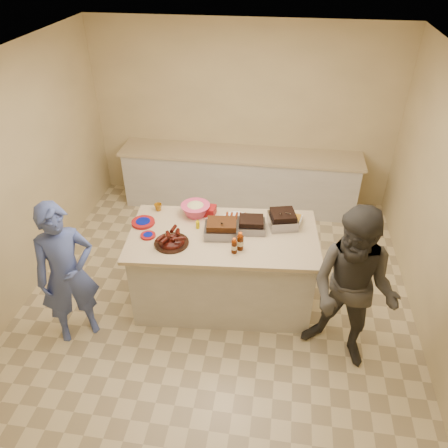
# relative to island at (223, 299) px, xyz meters

# --- Properties ---
(room) EXTENTS (4.50, 5.00, 2.70)m
(room) POSITION_rel_island_xyz_m (-0.07, -0.05, 0.00)
(room) COLOR beige
(room) RESTS_ON ground
(back_counter) EXTENTS (3.60, 0.64, 0.90)m
(back_counter) POSITION_rel_island_xyz_m (-0.07, 2.15, 0.45)
(back_counter) COLOR beige
(back_counter) RESTS_ON ground
(island) EXTENTS (2.10, 1.23, 0.96)m
(island) POSITION_rel_island_xyz_m (0.00, 0.00, 0.00)
(island) COLOR beige
(island) RESTS_ON ground
(rib_platter) EXTENTS (0.47, 0.47, 0.14)m
(rib_platter) POSITION_rel_island_xyz_m (-0.51, -0.24, 0.96)
(rib_platter) COLOR #3E0D08
(rib_platter) RESTS_ON island
(pulled_pork_tray) EXTENTS (0.39, 0.31, 0.11)m
(pulled_pork_tray) POSITION_rel_island_xyz_m (-0.02, -0.01, 0.96)
(pulled_pork_tray) COLOR #47230F
(pulled_pork_tray) RESTS_ON island
(brisket_tray) EXTENTS (0.32, 0.28, 0.09)m
(brisket_tray) POSITION_rel_island_xyz_m (0.28, 0.12, 0.96)
(brisket_tray) COLOR black
(brisket_tray) RESTS_ON island
(roasting_pan) EXTENTS (0.36, 0.36, 0.12)m
(roasting_pan) POSITION_rel_island_xyz_m (0.62, 0.26, 0.96)
(roasting_pan) COLOR gray
(roasting_pan) RESTS_ON island
(coleslaw_bowl) EXTENTS (0.36, 0.36, 0.23)m
(coleslaw_bowl) POSITION_rel_island_xyz_m (-0.37, 0.33, 0.96)
(coleslaw_bowl) COLOR #D53E67
(coleslaw_bowl) RESTS_ON island
(sausage_plate) EXTENTS (0.33, 0.33, 0.05)m
(sausage_plate) POSITION_rel_island_xyz_m (0.10, 0.30, 0.96)
(sausage_plate) COLOR silver
(sausage_plate) RESTS_ON island
(mac_cheese_dish) EXTENTS (0.34, 0.27, 0.08)m
(mac_cheese_dish) POSITION_rel_island_xyz_m (0.67, 0.32, 0.96)
(mac_cheese_dish) COLOR gold
(mac_cheese_dish) RESTS_ON island
(bbq_bottle_a) EXTENTS (0.06, 0.06, 0.17)m
(bbq_bottle_a) POSITION_rel_island_xyz_m (0.15, -0.29, 0.96)
(bbq_bottle_a) COLOR #3F1502
(bbq_bottle_a) RESTS_ON island
(bbq_bottle_b) EXTENTS (0.07, 0.07, 0.20)m
(bbq_bottle_b) POSITION_rel_island_xyz_m (0.21, -0.23, 0.96)
(bbq_bottle_b) COLOR #3F1502
(bbq_bottle_b) RESTS_ON island
(mustard_bottle) EXTENTS (0.04, 0.04, 0.11)m
(mustard_bottle) POSITION_rel_island_xyz_m (-0.29, 0.08, 0.96)
(mustard_bottle) COLOR #DDC000
(mustard_bottle) RESTS_ON island
(sauce_bowl) EXTENTS (0.13, 0.05, 0.13)m
(sauce_bowl) POSITION_rel_island_xyz_m (-0.16, 0.21, 0.96)
(sauce_bowl) COLOR silver
(sauce_bowl) RESTS_ON island
(plate_stack_large) EXTENTS (0.28, 0.28, 0.03)m
(plate_stack_large) POSITION_rel_island_xyz_m (-0.91, 0.07, 0.96)
(plate_stack_large) COLOR maroon
(plate_stack_large) RESTS_ON island
(plate_stack_small) EXTENTS (0.17, 0.17, 0.02)m
(plate_stack_small) POSITION_rel_island_xyz_m (-0.79, -0.15, 0.96)
(plate_stack_small) COLOR maroon
(plate_stack_small) RESTS_ON island
(plastic_cup) EXTENTS (0.10, 0.09, 0.09)m
(plastic_cup) POSITION_rel_island_xyz_m (-0.81, 0.36, 0.96)
(plastic_cup) COLOR #945C0B
(plastic_cup) RESTS_ON island
(basket_stack) EXTENTS (0.21, 0.17, 0.10)m
(basket_stack) POSITION_rel_island_xyz_m (-0.25, 0.36, 0.96)
(basket_stack) COLOR maroon
(basket_stack) RESTS_ON island
(guest_blue) EXTENTS (1.43, 1.66, 0.39)m
(guest_blue) POSITION_rel_island_xyz_m (-1.47, -0.70, 0.00)
(guest_blue) COLOR #485BA8
(guest_blue) RESTS_ON ground
(guest_gray) EXTENTS (1.56, 1.95, 0.66)m
(guest_gray) POSITION_rel_island_xyz_m (1.31, -0.61, 0.00)
(guest_gray) COLOR #45423D
(guest_gray) RESTS_ON ground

